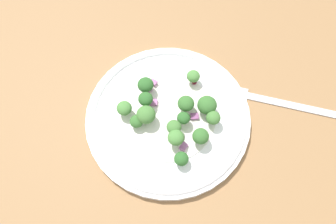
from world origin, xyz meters
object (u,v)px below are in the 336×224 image
broccoli_floret_0 (184,118)px  broccoli_floret_1 (213,118)px  plate (168,117)px  broccoli_floret_2 (207,105)px  fork (275,101)px

broccoli_floret_0 → broccoli_floret_1: 4.33cm
plate → broccoli_floret_2: (3.09, 5.12, 2.27)cm
broccoli_floret_0 → broccoli_floret_2: broccoli_floret_2 is taller
plate → broccoli_floret_1: size_ratio=11.64×
broccoli_floret_2 → fork: broccoli_floret_2 is taller
broccoli_floret_0 → broccoli_floret_1: (2.79, 3.31, -0.09)cm
plate → broccoli_floret_1: broccoli_floret_1 is taller
broccoli_floret_1 → broccoli_floret_2: (-2.11, 0.69, 0.08)cm
broccoli_floret_1 → broccoli_floret_2: bearing=161.9°
plate → fork: plate is taller
broccoli_floret_2 → broccoli_floret_0: bearing=-99.7°
broccoli_floret_0 → broccoli_floret_1: size_ratio=0.91×
fork → broccoli_floret_1: bearing=-108.7°
broccoli_floret_0 → fork: size_ratio=0.12×
broccoli_floret_1 → fork: 11.68cm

